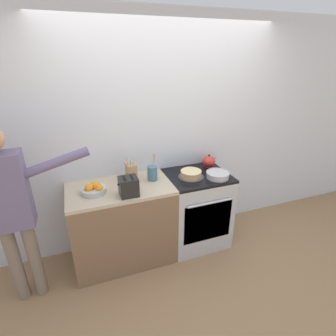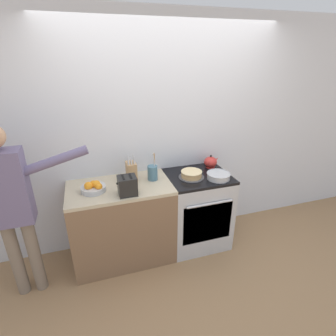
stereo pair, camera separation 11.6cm
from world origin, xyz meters
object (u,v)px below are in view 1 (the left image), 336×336
object	(u,v)px
utensil_crock	(152,173)
toaster	(129,186)
person_baker	(11,206)
tea_kettle	(209,161)
layer_cake	(191,174)
knife_block	(131,172)
fruit_bowl	(94,189)
stove_range	(196,209)
mixing_bowl	(218,175)

from	to	relation	value
utensil_crock	toaster	world-z (taller)	utensil_crock
utensil_crock	person_baker	world-z (taller)	person_baker
tea_kettle	person_baker	size ratio (longest dim) A/B	0.11
layer_cake	knife_block	bearing A→B (deg)	168.68
fruit_bowl	toaster	xyz separation A→B (m)	(0.31, -0.16, 0.05)
stove_range	mixing_bowl	size ratio (longest dim) A/B	3.49
knife_block	toaster	distance (m)	0.30
mixing_bowl	toaster	xyz separation A→B (m)	(-1.00, -0.04, 0.06)
mixing_bowl	knife_block	distance (m)	0.95
utensil_crock	fruit_bowl	distance (m)	0.63
utensil_crock	fruit_bowl	size ratio (longest dim) A/B	1.27
mixing_bowl	toaster	size ratio (longest dim) A/B	1.35
stove_range	utensil_crock	distance (m)	0.75
tea_kettle	mixing_bowl	bearing A→B (deg)	-100.79
stove_range	mixing_bowl	distance (m)	0.54
tea_kettle	mixing_bowl	world-z (taller)	tea_kettle
fruit_bowl	mixing_bowl	bearing A→B (deg)	-5.19
fruit_bowl	tea_kettle	bearing A→B (deg)	8.26
fruit_bowl	knife_block	bearing A→B (deg)	17.33
layer_cake	person_baker	xyz separation A→B (m)	(-1.73, -0.17, 0.07)
stove_range	tea_kettle	size ratio (longest dim) A/B	4.78
knife_block	utensil_crock	size ratio (longest dim) A/B	0.94
stove_range	toaster	distance (m)	1.01
fruit_bowl	layer_cake	bearing A→B (deg)	-0.10
person_baker	stove_range	bearing A→B (deg)	19.77
layer_cake	toaster	size ratio (longest dim) A/B	1.47
utensil_crock	layer_cake	bearing A→B (deg)	-11.15
fruit_bowl	person_baker	bearing A→B (deg)	-166.08
tea_kettle	stove_range	bearing A→B (deg)	-143.55
stove_range	fruit_bowl	size ratio (longest dim) A/B	3.70
mixing_bowl	knife_block	bearing A→B (deg)	164.89
layer_cake	knife_block	xyz separation A→B (m)	(-0.64, 0.13, 0.07)
layer_cake	mixing_bowl	bearing A→B (deg)	-23.56
stove_range	mixing_bowl	world-z (taller)	mixing_bowl
stove_range	person_baker	world-z (taller)	person_baker
layer_cake	toaster	world-z (taller)	toaster
tea_kettle	fruit_bowl	size ratio (longest dim) A/B	0.77
toaster	person_baker	xyz separation A→B (m)	(-1.00, -0.01, 0.01)
knife_block	utensil_crock	bearing A→B (deg)	-11.62
stove_range	layer_cake	xyz separation A→B (m)	(-0.10, -0.03, 0.49)
layer_cake	mixing_bowl	size ratio (longest dim) A/B	1.09
toaster	person_baker	distance (m)	1.00
tea_kettle	person_baker	distance (m)	2.10
utensil_crock	toaster	bearing A→B (deg)	-142.77
knife_block	person_baker	bearing A→B (deg)	-164.80
stove_range	person_baker	size ratio (longest dim) A/B	0.54
fruit_bowl	person_baker	world-z (taller)	person_baker
stove_range	utensil_crock	bearing A→B (deg)	174.28
stove_range	utensil_crock	xyz separation A→B (m)	(-0.52, 0.05, 0.54)
stove_range	fruit_bowl	bearing A→B (deg)	-178.55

